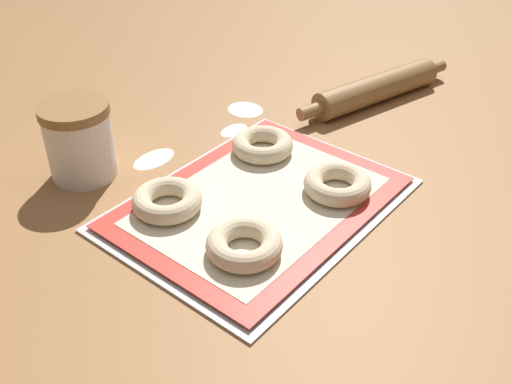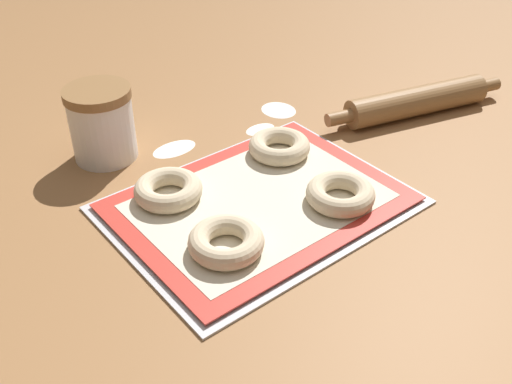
% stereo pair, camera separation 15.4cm
% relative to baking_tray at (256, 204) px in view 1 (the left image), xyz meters
% --- Properties ---
extents(ground_plane, '(2.80, 2.80, 0.00)m').
position_rel_baking_tray_xyz_m(ground_plane, '(0.00, -0.00, -0.00)').
color(ground_plane, olive).
extents(baking_tray, '(0.44, 0.34, 0.01)m').
position_rel_baking_tray_xyz_m(baking_tray, '(0.00, 0.00, 0.00)').
color(baking_tray, silver).
rests_on(baking_tray, ground_plane).
extents(baking_mat, '(0.42, 0.31, 0.00)m').
position_rel_baking_tray_xyz_m(baking_mat, '(-0.00, 0.00, 0.01)').
color(baking_mat, red).
rests_on(baking_mat, baking_tray).
extents(bagel_front_left, '(0.11, 0.11, 0.03)m').
position_rel_baking_tray_xyz_m(bagel_front_left, '(-0.11, -0.07, 0.02)').
color(bagel_front_left, beige).
rests_on(bagel_front_left, baking_mat).
extents(bagel_front_right, '(0.11, 0.11, 0.03)m').
position_rel_baking_tray_xyz_m(bagel_front_right, '(0.10, -0.08, 0.02)').
color(bagel_front_right, beige).
rests_on(bagel_front_right, baking_mat).
extents(bagel_back_left, '(0.11, 0.11, 0.03)m').
position_rel_baking_tray_xyz_m(bagel_back_left, '(-0.10, 0.09, 0.02)').
color(bagel_back_left, beige).
rests_on(bagel_back_left, baking_mat).
extents(bagel_back_right, '(0.11, 0.11, 0.03)m').
position_rel_baking_tray_xyz_m(bagel_back_right, '(0.12, 0.08, 0.02)').
color(bagel_back_right, beige).
rests_on(bagel_back_right, baking_mat).
extents(flour_canister, '(0.11, 0.11, 0.13)m').
position_rel_baking_tray_xyz_m(flour_canister, '(-0.11, 0.28, 0.06)').
color(flour_canister, white).
rests_on(flour_canister, ground_plane).
extents(rolling_pin, '(0.39, 0.13, 0.06)m').
position_rel_baking_tray_xyz_m(rolling_pin, '(0.44, 0.04, 0.02)').
color(rolling_pin, olive).
rests_on(rolling_pin, ground_plane).
extents(flour_patch_near, '(0.08, 0.05, 0.00)m').
position_rel_baking_tray_xyz_m(flour_patch_near, '(-0.01, 0.23, -0.00)').
color(flour_patch_near, white).
rests_on(flour_patch_near, ground_plane).
extents(flour_patch_far, '(0.06, 0.04, 0.00)m').
position_rel_baking_tray_xyz_m(flour_patch_far, '(0.16, 0.18, -0.00)').
color(flour_patch_far, white).
rests_on(flour_patch_far, ground_plane).
extents(flour_patch_side, '(0.07, 0.07, 0.00)m').
position_rel_baking_tray_xyz_m(flour_patch_side, '(0.24, 0.22, -0.00)').
color(flour_patch_side, white).
rests_on(flour_patch_side, ground_plane).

